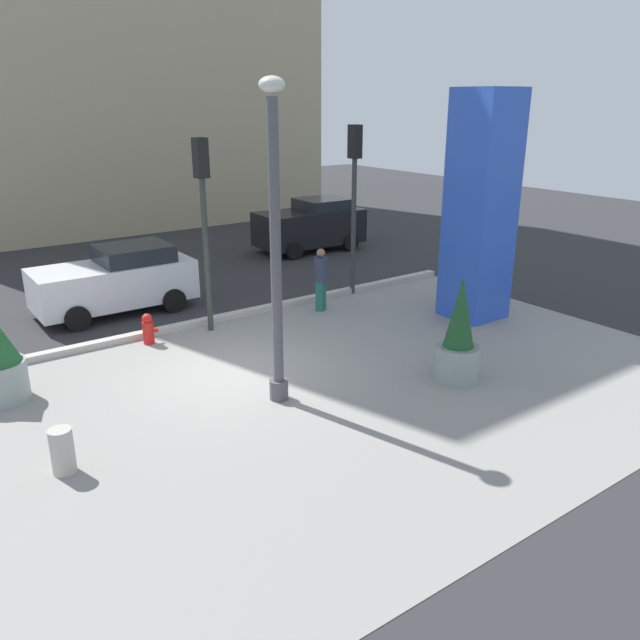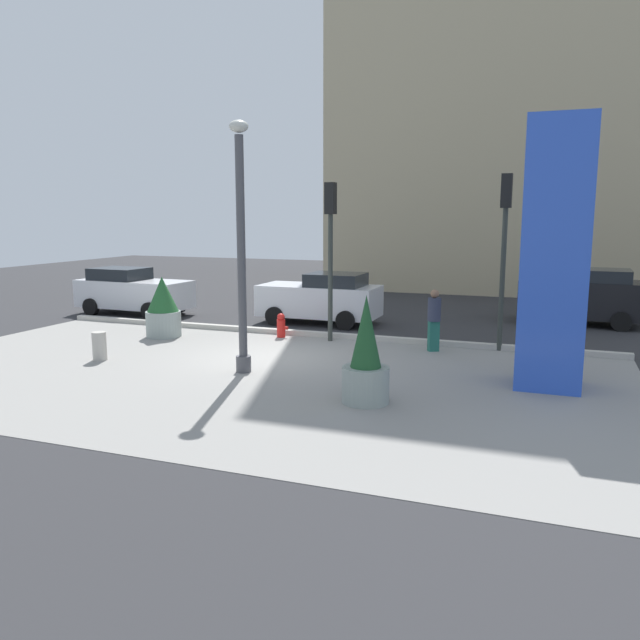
% 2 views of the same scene
% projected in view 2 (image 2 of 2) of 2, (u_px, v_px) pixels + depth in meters
% --- Properties ---
extents(ground_plane, '(60.00, 60.00, 0.00)m').
position_uv_depth(ground_plane, '(322.00, 332.00, 20.25)').
color(ground_plane, '#2D2D30').
extents(plaza_pavement, '(18.00, 10.00, 0.02)m').
position_uv_depth(plaza_pavement, '(233.00, 376.00, 14.71)').
color(plaza_pavement, gray).
rests_on(plaza_pavement, ground_plane).
extents(curb_strip, '(18.00, 0.24, 0.16)m').
position_uv_depth(curb_strip, '(312.00, 334.00, 19.42)').
color(curb_strip, '#B7B2A8').
rests_on(curb_strip, ground_plane).
extents(lamp_post, '(0.44, 0.44, 5.84)m').
position_uv_depth(lamp_post, '(241.00, 253.00, 14.56)').
color(lamp_post, '#4C4C51').
rests_on(lamp_post, ground_plane).
extents(art_pillar_blue, '(1.36, 1.36, 5.74)m').
position_uv_depth(art_pillar_blue, '(555.00, 256.00, 13.30)').
color(art_pillar_blue, blue).
rests_on(art_pillar_blue, ground_plane).
extents(potted_plant_mid_plaza, '(1.07, 1.07, 1.87)m').
position_uv_depth(potted_plant_mid_plaza, '(163.00, 309.00, 19.23)').
color(potted_plant_mid_plaza, gray).
rests_on(potted_plant_mid_plaza, ground_plane).
extents(potted_plant_near_left, '(0.95, 0.95, 2.19)m').
position_uv_depth(potted_plant_near_left, '(366.00, 361.00, 12.44)').
color(potted_plant_near_left, gray).
rests_on(potted_plant_near_left, ground_plane).
extents(fire_hydrant, '(0.36, 0.26, 0.75)m').
position_uv_depth(fire_hydrant, '(281.00, 326.00, 19.23)').
color(fire_hydrant, red).
rests_on(fire_hydrant, ground_plane).
extents(concrete_bollard, '(0.36, 0.36, 0.75)m').
position_uv_depth(concrete_bollard, '(99.00, 346.00, 16.18)').
color(concrete_bollard, '#B2ADA3').
rests_on(concrete_bollard, ground_plane).
extents(traffic_light_corner, '(0.28, 0.42, 4.81)m').
position_uv_depth(traffic_light_corner, '(505.00, 234.00, 16.89)').
color(traffic_light_corner, '#333833').
rests_on(traffic_light_corner, ground_plane).
extents(traffic_light_far_side, '(0.28, 0.42, 4.65)m').
position_uv_depth(traffic_light_far_side, '(331.00, 235.00, 18.21)').
color(traffic_light_far_side, '#333833').
rests_on(traffic_light_far_side, ground_plane).
extents(car_curb_west, '(4.09, 2.24, 1.92)m').
position_uv_depth(car_curb_west, '(583.00, 297.00, 21.45)').
color(car_curb_west, black).
rests_on(car_curb_west, ground_plane).
extents(car_passing_lane, '(4.44, 2.09, 1.74)m').
position_uv_depth(car_passing_lane, '(133.00, 291.00, 23.71)').
color(car_passing_lane, silver).
rests_on(car_passing_lane, ground_plane).
extents(car_intersection, '(4.12, 2.06, 1.76)m').
position_uv_depth(car_intersection, '(321.00, 298.00, 21.64)').
color(car_intersection, silver).
rests_on(car_intersection, ground_plane).
extents(pedestrian_by_curb, '(0.49, 0.49, 1.72)m').
position_uv_depth(pedestrian_by_curb, '(434.00, 317.00, 17.16)').
color(pedestrian_by_curb, '#236656').
rests_on(pedestrian_by_curb, ground_plane).
extents(highrise_across_street, '(17.18, 10.65, 26.61)m').
position_uv_depth(highrise_across_street, '(520.00, 22.00, 31.53)').
color(highrise_across_street, tan).
rests_on(highrise_across_street, ground_plane).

